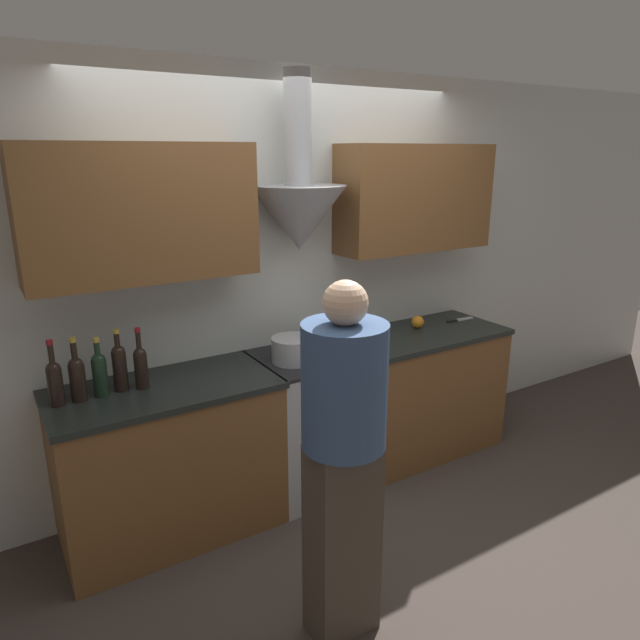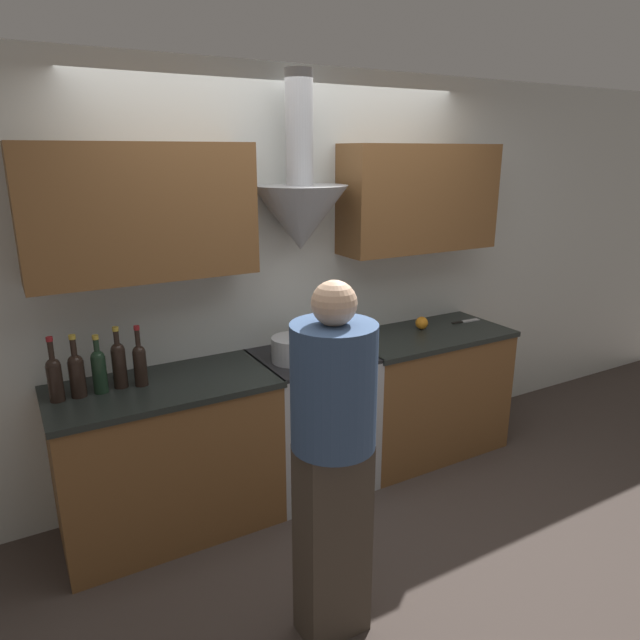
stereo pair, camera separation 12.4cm
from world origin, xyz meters
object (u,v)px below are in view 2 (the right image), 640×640
Objects in this scene: mixing_bowl at (330,342)px; orange_fruit at (422,323)px; stove_range at (312,419)px; wine_bottle_1 at (77,373)px; stock_pot at (293,349)px; wine_bottle_3 at (119,362)px; person_foreground_left at (333,453)px; wine_bottle_2 at (99,369)px; wine_bottle_4 at (140,362)px; wine_bottle_0 at (55,377)px.

orange_fruit reaches higher than mixing_bowl.
mixing_bowl is at bearing 15.85° from stove_range.
mixing_bowl is at bearing 0.11° from wine_bottle_1.
stove_range is at bearing 15.17° from stock_pot.
wine_bottle_3 is 1.29m from mixing_bowl.
wine_bottle_1 is 0.20× the size of person_foreground_left.
wine_bottle_2 is at bearing -178.95° from orange_fruit.
wine_bottle_4 reaches higher than mixing_bowl.
stock_pot is at bearing 71.56° from person_foreground_left.
wine_bottle_0 is at bearing 179.49° from wine_bottle_4.
wine_bottle_0 is 1.02× the size of wine_bottle_1.
mixing_bowl is (1.50, 0.00, -0.09)m from wine_bottle_1.
person_foreground_left is (-0.51, -1.11, 0.45)m from stove_range.
wine_bottle_1 is at bearing 2.46° from wine_bottle_0.
wine_bottle_2 is at bearing 1.64° from wine_bottle_0.
mixing_bowl is (1.18, 0.01, -0.09)m from wine_bottle_4.
stove_range is 3.46× the size of stock_pot.
stock_pot is 1.09m from orange_fruit.
person_foreground_left reaches higher than stove_range.
wine_bottle_0 reaches higher than wine_bottle_4.
wine_bottle_0 is 1.09× the size of wine_bottle_2.
wine_bottle_3 is 1.14× the size of mixing_bowl.
wine_bottle_0 is 0.10m from wine_bottle_1.
wine_bottle_3 is (0.32, 0.02, 0.01)m from wine_bottle_0.
wine_bottle_0 is at bearing -178.36° from wine_bottle_2.
wine_bottle_1 is 0.99× the size of wine_bottle_4.
orange_fruit is at bearing 0.61° from wine_bottle_3.
mixing_bowl is (0.30, 0.08, -0.03)m from stock_pot.
wine_bottle_2 is 1.39m from mixing_bowl.
mixing_bowl is (1.39, 0.00, -0.09)m from wine_bottle_2.
wine_bottle_3 reaches higher than stock_pot.
person_foreground_left is at bearing -114.63° from stove_range.
person_foreground_left is at bearing -53.96° from wine_bottle_1.
wine_bottle_1 is 1.29× the size of stock_pot.
wine_bottle_0 is 3.80× the size of orange_fruit.
person_foreground_left is at bearing -65.40° from wine_bottle_4.
wine_bottle_0 reaches higher than mixing_bowl.
stock_pot reaches higher than mixing_bowl.
wine_bottle_0 reaches higher than orange_fruit.
wine_bottle_0 is at bearing -177.54° from wine_bottle_1.
stock_pot is (1.19, -0.08, -0.06)m from wine_bottle_1.
wine_bottle_0 is 1.48m from person_foreground_left.
wine_bottle_4 is at bearing 114.60° from person_foreground_left.
wine_bottle_4 reaches higher than wine_bottle_1.
wine_bottle_2 is 0.93× the size of wine_bottle_3.
wine_bottle_1 is 3.72× the size of orange_fruit.
stock_pot is at bearing -173.53° from orange_fruit.
person_foreground_left is at bearing -108.44° from stock_pot.
orange_fruit reaches higher than stove_range.
wine_bottle_4 is (-1.03, 0.03, 0.57)m from stove_range.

